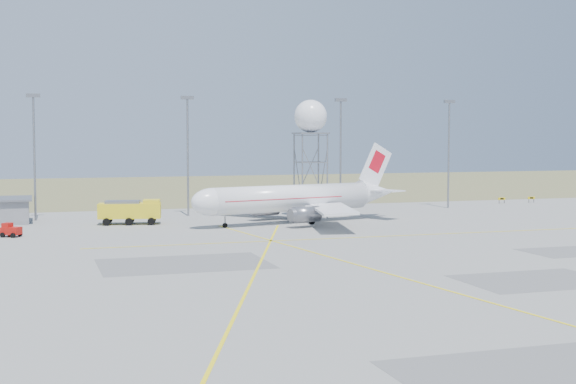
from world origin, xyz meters
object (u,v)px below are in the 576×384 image
object	(u,v)px
airliner_main	(294,199)
fire_truck	(131,213)
radar_tower	(311,152)
baggage_tug	(11,232)

from	to	relation	value
airliner_main	fire_truck	bearing A→B (deg)	-27.93
airliner_main	fire_truck	world-z (taller)	airliner_main
radar_tower	fire_truck	world-z (taller)	radar_tower
fire_truck	baggage_tug	world-z (taller)	fire_truck
fire_truck	baggage_tug	bearing A→B (deg)	-136.81
airliner_main	radar_tower	distance (m)	11.10
airliner_main	fire_truck	distance (m)	25.38
airliner_main	radar_tower	world-z (taller)	radar_tower
radar_tower	airliner_main	bearing A→B (deg)	-127.32
airliner_main	baggage_tug	world-z (taller)	airliner_main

